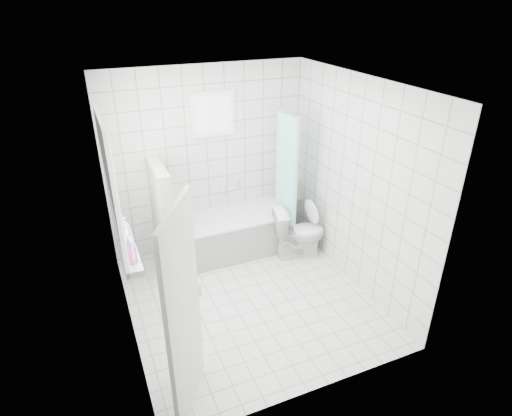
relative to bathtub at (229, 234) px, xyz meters
name	(u,v)px	position (x,y,z in m)	size (l,w,h in m)	color
ground	(249,299)	(-0.15, -1.12, -0.29)	(3.00, 3.00, 0.00)	white
ceiling	(247,84)	(-0.15, -1.12, 2.31)	(3.00, 3.00, 0.00)	white
wall_back	(208,161)	(-0.15, 0.38, 1.01)	(2.80, 0.02, 2.60)	white
wall_front	(318,280)	(-0.15, -2.62, 1.01)	(2.80, 0.02, 2.60)	white
wall_left	(117,229)	(-1.55, -1.12, 1.01)	(0.02, 3.00, 2.60)	white
wall_right	(355,185)	(1.25, -1.12, 1.01)	(0.02, 3.00, 2.60)	white
window_left	(114,190)	(-1.50, -0.82, 1.31)	(0.01, 0.90, 1.40)	white
window_back	(213,114)	(-0.05, 0.33, 1.66)	(0.50, 0.01, 0.50)	white
window_sill	(128,250)	(-1.46, -0.82, 0.57)	(0.18, 1.02, 0.08)	white
door	(184,315)	(-1.20, -2.26, 0.71)	(0.04, 0.80, 2.00)	silver
bathtub	(229,234)	(0.00, 0.00, 0.00)	(1.71, 0.77, 0.58)	white
partition_wall	(163,219)	(-0.92, -0.05, 0.46)	(0.15, 0.85, 1.50)	white
tiled_ledge	(287,214)	(1.06, 0.25, -0.02)	(0.40, 0.24, 0.55)	white
toilet	(299,233)	(0.88, -0.47, 0.08)	(0.41, 0.72, 0.73)	white
curtain_rod	(283,111)	(0.80, -0.02, 1.71)	(0.02, 0.02, 0.80)	silver
shower_curtain	(285,177)	(0.80, -0.16, 0.81)	(0.14, 0.48, 1.78)	#54F8ED
tub_faucet	(227,188)	(0.10, 0.33, 0.56)	(0.18, 0.06, 0.06)	silver
sill_bottles	(127,239)	(-1.45, -0.85, 0.73)	(0.17, 0.71, 0.30)	#D46ACC
ledge_bottles	(288,193)	(1.05, 0.21, 0.37)	(0.20, 0.18, 0.25)	red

